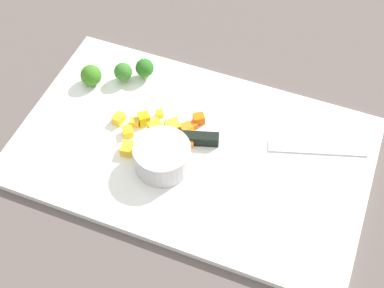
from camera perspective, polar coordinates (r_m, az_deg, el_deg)
The scene contains 21 objects.
ground_plane at distance 0.88m, azimuth -0.00°, elevation -0.86°, with size 4.00×4.00×0.00m, color #5A4F4B.
cutting_board at distance 0.88m, azimuth -0.00°, elevation -0.63°, with size 0.56×0.34×0.01m, color white.
prep_bowl at distance 0.84m, azimuth -3.08°, elevation -1.31°, with size 0.09×0.09×0.04m, color #BDB8BC.
chef_knife at distance 0.87m, azimuth 4.23°, elevation 0.25°, with size 0.30×0.11×0.02m.
carrot_dice_0 at distance 0.89m, azimuth 0.11°, elevation 1.93°, with size 0.01×0.01×0.01m, color orange.
carrot_dice_1 at distance 0.88m, azimuth -0.16°, elevation 1.06°, with size 0.01×0.02×0.01m, color orange.
carrot_dice_2 at distance 0.87m, azimuth -0.37°, elevation 0.12°, with size 0.01×0.01×0.01m, color orange.
carrot_dice_3 at distance 0.90m, azimuth 0.71°, elevation 2.62°, with size 0.02×0.02×0.02m, color orange.
carrot_dice_4 at distance 0.89m, azimuth -0.62°, elevation 1.58°, with size 0.02×0.02×0.02m, color orange.
carrot_dice_5 at distance 0.88m, azimuth -0.89°, elevation 0.85°, with size 0.01×0.01×0.01m, color orange.
pepper_dice_0 at distance 0.87m, azimuth -6.69°, elevation -0.49°, with size 0.02×0.02×0.02m, color yellow.
pepper_dice_1 at distance 0.90m, azimuth -5.97°, elevation 2.27°, with size 0.01×0.02×0.01m, color yellow.
pepper_dice_2 at distance 0.89m, azimuth -3.86°, elevation 1.79°, with size 0.02×0.02×0.02m, color yellow.
pepper_dice_3 at distance 0.89m, azimuth -6.66°, elevation 1.27°, with size 0.02×0.02×0.01m, color yellow.
pepper_dice_4 at distance 0.91m, azimuth -3.38°, elevation 3.15°, with size 0.01×0.01×0.01m, color yellow.
pepper_dice_5 at distance 0.89m, azimuth -2.06°, elevation 1.74°, with size 0.02×0.02×0.02m, color yellow.
pepper_dice_6 at distance 0.91m, azimuth -7.60°, elevation 2.62°, with size 0.02×0.02×0.01m, color yellow.
pepper_dice_7 at distance 0.90m, azimuth -5.00°, elevation 2.63°, with size 0.02×0.02×0.02m, color yellow.
broccoli_floret_0 at distance 0.97m, azimuth -10.41°, elevation 7.00°, with size 0.04×0.04×0.04m.
broccoli_floret_1 at distance 0.96m, azimuth -7.15°, elevation 7.42°, with size 0.03×0.03×0.04m.
broccoli_floret_2 at distance 0.96m, azimuth -4.93°, elevation 7.84°, with size 0.03×0.03×0.04m.
Camera 1 is at (-0.19, 0.49, 0.71)m, focal length 51.50 mm.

